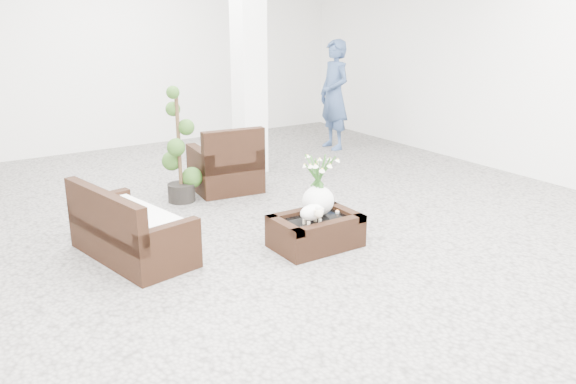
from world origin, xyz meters
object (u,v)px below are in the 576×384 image
armchair (225,158)px  loveseat (132,221)px  topiary (179,146)px  coffee_table (316,233)px

armchair → loveseat: 2.43m
loveseat → topiary: bearing=-50.0°
coffee_table → armchair: armchair is taller
armchair → loveseat: bearing=46.7°
topiary → loveseat: bearing=-128.8°
coffee_table → armchair: size_ratio=0.99×
armchair → topiary: bearing=18.2°
coffee_table → loveseat: (-1.71, 0.80, 0.22)m
coffee_table → topiary: (-0.57, 2.21, 0.59)m
armchair → topiary: 0.79m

